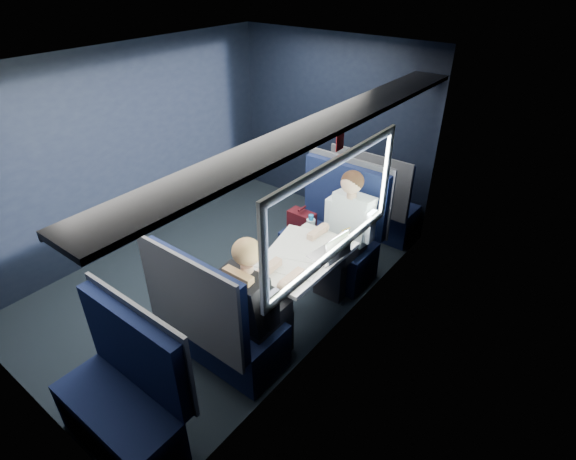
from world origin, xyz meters
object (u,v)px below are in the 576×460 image
Objects in this scene: seat_bay_near at (332,236)px; woman at (254,299)px; bottle_small at (345,242)px; table at (299,261)px; seat_bay_far at (219,326)px; seat_row_front at (373,205)px; seat_row_back at (125,400)px; cup at (347,245)px; laptop at (332,252)px; man at (346,227)px.

woman reaches higher than seat_bay_near.
table is at bearing -135.28° from bottle_small.
seat_bay_far is 2.67m from seat_row_front.
cup is (0.48, 2.12, 0.38)m from seat_row_back.
seat_row_back is at bearing -102.88° from laptop.
woman is at bearing 77.07° from seat_row_back.
seat_bay_far is 1.35m from cup.
man reaches higher than seat_bay_far.
table is at bearing -95.52° from man.
cup reaches higher than table.
seat_row_back is at bearing -102.73° from cup.
bottle_small is (0.49, -0.57, 0.42)m from seat_bay_near.
seat_row_front is (0.01, 0.93, -0.01)m from seat_bay_near.
laptop is at bearing -101.24° from cup.
cup is (0.04, 0.19, -0.02)m from laptop.
man is at bearing -33.20° from seat_bay_near.
cup is (0.48, 1.20, 0.37)m from seat_bay_far.
man is at bearing 121.80° from cup.
table is at bearing -132.24° from cup.
laptop is at bearing -75.06° from seat_row_front.
seat_row_back is 2.21m from cup.
bottle_small is at bearing -72.27° from seat_row_front.
seat_row_front reaches higher than table.
seat_bay_near is 1.74m from seat_bay_far.
seat_bay_far is at bearing -112.31° from bottle_small.
seat_bay_near is 1.09× the size of seat_row_front.
table is 0.79× the size of seat_bay_near.
table is 0.79× the size of seat_bay_far.
cup is at bearing -58.20° from man.
seat_row_back reaches higher than cup.
seat_bay_near is 0.82m from cup.
seat_row_front is at bearing 90.00° from seat_row_back.
seat_bay_far is 1.17m from laptop.
seat_row_front reaches higher than bottle_small.
woman is 0.87m from laptop.
bottle_small is at bearing 44.72° from table.
seat_bay_far reaches higher than seat_row_front.
seat_bay_near is 1.63m from woman.
woman is 6.15× the size of bottle_small.
woman is (0.00, -1.41, 0.01)m from man.
table is 0.70m from man.
seat_bay_far is 12.81× the size of cup.
seat_bay_near is 12.81× the size of cup.
seat_row_back is (-0.18, -1.80, -0.25)m from table.
seat_row_back is 11.79× the size of cup.
table is 0.76× the size of man.
seat_bay_near and seat_bay_far have the same top height.
laptop is 3.47× the size of cup.
table is 0.33m from laptop.
seat_row_front is at bearing 95.80° from table.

